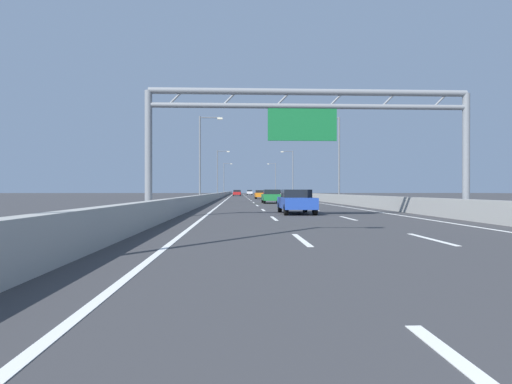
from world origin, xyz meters
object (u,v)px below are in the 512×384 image
(streetlamp_left_mid, at_px, (202,154))
(black_car, at_px, (238,192))
(white_car, at_px, (250,192))
(streetlamp_left_distant, at_px, (225,177))
(streetlamp_right_mid, at_px, (337,154))
(red_car, at_px, (237,193))
(green_car, at_px, (271,196))
(silver_car, at_px, (283,194))
(streetlamp_left_far, at_px, (219,171))
(sign_gantry, at_px, (309,120))
(streetlamp_right_distant, at_px, (275,177))
(blue_car, at_px, (296,201))
(orange_car, at_px, (261,194))
(streetlamp_right_far, at_px, (292,171))

(streetlamp_left_mid, relative_size, black_car, 2.02)
(white_car, bearing_deg, streetlamp_left_distant, -137.21)
(streetlamp_right_mid, height_order, white_car, streetlamp_right_mid)
(streetlamp_right_mid, bearing_deg, red_car, 100.82)
(red_car, bearing_deg, streetlamp_left_distant, 99.49)
(green_car, bearing_deg, black_car, 92.61)
(silver_car, bearing_deg, black_car, 97.72)
(streetlamp_left_far, relative_size, green_car, 2.05)
(silver_car, height_order, white_car, white_car)
(streetlamp_left_mid, height_order, silver_car, streetlamp_left_mid)
(sign_gantry, xyz_separation_m, green_car, (0.05, 24.50, -4.08))
(black_car, bearing_deg, green_car, -87.39)
(red_car, bearing_deg, black_car, 89.14)
(sign_gantry, xyz_separation_m, streetlamp_right_distant, (7.51, 107.25, 0.56))
(sign_gantry, height_order, red_car, sign_gantry)
(sign_gantry, bearing_deg, streetlamp_left_mid, 105.70)
(black_car, bearing_deg, streetlamp_left_far, -96.27)
(blue_car, height_order, orange_car, blue_car)
(black_car, xyz_separation_m, green_car, (3.55, -77.98, -0.03))
(streetlamp_left_mid, xyz_separation_m, blue_car, (7.33, -22.45, -4.67))
(sign_gantry, bearing_deg, streetlamp_left_distant, 93.96)
(streetlamp_right_mid, bearing_deg, sign_gantry, -105.90)
(sign_gantry, relative_size, streetlamp_left_distant, 1.69)
(streetlamp_left_mid, bearing_deg, orange_car, 70.90)
(sign_gantry, relative_size, streetlamp_right_mid, 1.69)
(streetlamp_right_distant, relative_size, blue_car, 2.07)
(streetlamp_right_far, distance_m, orange_car, 20.47)
(streetlamp_right_distant, height_order, black_car, streetlamp_right_distant)
(streetlamp_left_far, xyz_separation_m, streetlamp_right_far, (14.93, 0.00, 0.00))
(streetlamp_right_mid, relative_size, green_car, 2.05)
(silver_car, height_order, orange_car, silver_car)
(streetlamp_left_distant, height_order, streetlamp_right_distant, same)
(streetlamp_right_distant, distance_m, red_car, 25.08)
(orange_car, height_order, black_car, black_car)
(streetlamp_left_far, height_order, orange_car, streetlamp_left_far)
(white_car, xyz_separation_m, black_car, (-3.67, -11.80, 0.01))
(streetlamp_right_mid, xyz_separation_m, blue_car, (-7.60, -22.45, -4.67))
(streetlamp_right_mid, relative_size, black_car, 2.02)
(streetlamp_left_mid, xyz_separation_m, white_car, (7.59, 87.89, -4.63))
(red_car, bearing_deg, blue_car, -87.42)
(streetlamp_right_mid, height_order, streetlamp_left_far, same)
(streetlamp_left_distant, xyz_separation_m, blue_car, (7.33, -103.32, -4.67))
(streetlamp_right_distant, bearing_deg, streetlamp_left_far, -110.27)
(blue_car, relative_size, white_car, 1.03)
(streetlamp_right_far, relative_size, silver_car, 2.12)
(orange_car, relative_size, green_car, 0.98)
(white_car, relative_size, red_car, 1.02)
(orange_car, xyz_separation_m, black_car, (-3.67, 54.19, 0.04))
(streetlamp_left_distant, height_order, green_car, streetlamp_left_distant)
(white_car, bearing_deg, streetlamp_left_far, -99.09)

